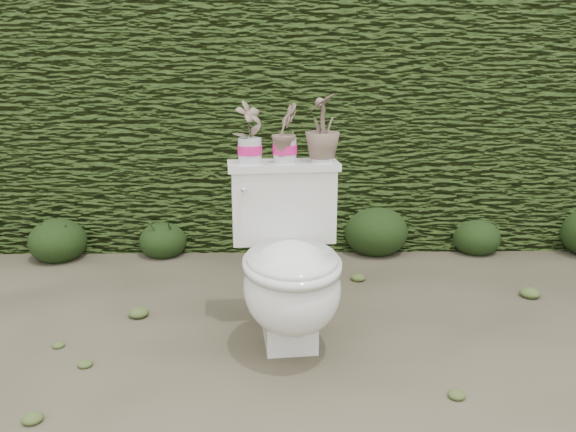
{
  "coord_description": "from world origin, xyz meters",
  "views": [
    {
      "loc": [
        -0.27,
        -2.37,
        1.23
      ],
      "look_at": [
        -0.22,
        0.03,
        0.55
      ],
      "focal_mm": 35.0,
      "sensor_mm": 36.0,
      "label": 1
    }
  ],
  "objects_px": {
    "toilet": "(290,268)",
    "potted_plant_left": "(250,134)",
    "potted_plant_center": "(285,135)",
    "potted_plant_right": "(322,129)"
  },
  "relations": [
    {
      "from": "toilet",
      "to": "potted_plant_left",
      "type": "bearing_deg",
      "value": 121.9
    },
    {
      "from": "potted_plant_center",
      "to": "potted_plant_right",
      "type": "bearing_deg",
      "value": -66.19
    },
    {
      "from": "potted_plant_center",
      "to": "potted_plant_right",
      "type": "height_order",
      "value": "potted_plant_right"
    },
    {
      "from": "potted_plant_left",
      "to": "potted_plant_center",
      "type": "distance_m",
      "value": 0.16
    },
    {
      "from": "toilet",
      "to": "potted_plant_center",
      "type": "relative_size",
      "value": 3.14
    },
    {
      "from": "potted_plant_right",
      "to": "toilet",
      "type": "bearing_deg",
      "value": -16.25
    },
    {
      "from": "potted_plant_left",
      "to": "potted_plant_right",
      "type": "distance_m",
      "value": 0.33
    },
    {
      "from": "potted_plant_left",
      "to": "toilet",
      "type": "bearing_deg",
      "value": -97.18
    },
    {
      "from": "toilet",
      "to": "potted_plant_center",
      "type": "xyz_separation_m",
      "value": [
        -0.02,
        0.24,
        0.54
      ]
    },
    {
      "from": "toilet",
      "to": "potted_plant_right",
      "type": "relative_size",
      "value": 2.67
    }
  ]
}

